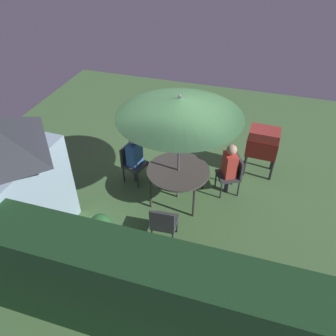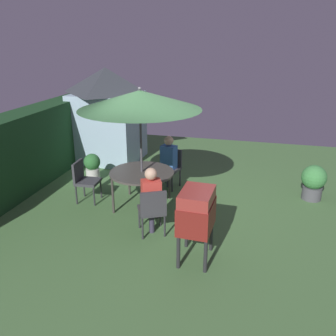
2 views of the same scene
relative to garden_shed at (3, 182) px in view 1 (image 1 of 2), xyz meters
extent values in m
plane|color=#47703D|center=(-2.57, -2.42, -1.33)|extent=(11.00, 11.00, 0.00)
cube|color=#193D1E|center=(-2.57, 1.08, -0.44)|extent=(6.88, 0.75, 1.78)
cube|color=#9EBCD1|center=(0.00, 0.00, -0.37)|extent=(1.65, 1.82, 1.92)
cylinder|color=#47423D|center=(-2.68, -1.89, -0.58)|extent=(1.33, 1.33, 0.04)
cylinder|color=#3C3834|center=(-3.14, -2.36, -0.97)|extent=(0.05, 0.05, 0.73)
cylinder|color=#3C3834|center=(-2.21, -2.36, -0.97)|extent=(0.05, 0.05, 0.73)
cylinder|color=#3C3834|center=(-3.14, -1.43, -0.97)|extent=(0.05, 0.05, 0.73)
cylinder|color=#3C3834|center=(-2.21, -1.43, -0.97)|extent=(0.05, 0.05, 0.73)
cylinder|color=#4C4C51|center=(-2.68, -1.89, -0.12)|extent=(0.04, 0.04, 2.43)
cone|color=#2D5633|center=(-2.68, -1.89, 0.91)|extent=(2.41, 2.41, 0.36)
sphere|color=#4C4C51|center=(-2.68, -1.89, 1.13)|extent=(0.06, 0.06, 0.06)
cube|color=maroon|center=(-4.30, -3.32, -0.56)|extent=(0.72, 0.53, 0.45)
cube|color=maroon|center=(-4.30, -3.32, -0.23)|extent=(0.69, 0.50, 0.20)
cylinder|color=#262628|center=(-4.61, -3.53, -1.06)|extent=(0.06, 0.06, 0.55)
cylinder|color=#262628|center=(-3.99, -3.53, -1.06)|extent=(0.06, 0.06, 0.55)
cylinder|color=#262628|center=(-4.61, -3.11, -1.06)|extent=(0.06, 0.06, 0.55)
cylinder|color=#262628|center=(-3.99, -3.11, -1.06)|extent=(0.06, 0.06, 0.55)
cube|color=#38383D|center=(-3.68, -2.41, -0.88)|extent=(0.62, 0.62, 0.06)
cube|color=#38383D|center=(-3.87, -2.50, -0.66)|extent=(0.25, 0.43, 0.45)
cylinder|color=#2C2C30|center=(-3.95, -2.32, -1.11)|extent=(0.04, 0.04, 0.45)
cylinder|color=#2C2C30|center=(-3.77, -2.67, -1.11)|extent=(0.04, 0.04, 0.45)
cylinder|color=#2C2C30|center=(-3.60, -2.14, -1.11)|extent=(0.04, 0.04, 0.45)
cylinder|color=#2C2C30|center=(-3.42, -2.49, -1.11)|extent=(0.04, 0.04, 0.45)
cube|color=#38383D|center=(-1.57, -2.19, -0.88)|extent=(0.56, 0.56, 0.06)
cube|color=#38383D|center=(-1.37, -2.24, -0.66)|extent=(0.17, 0.46, 0.45)
cylinder|color=#2C2C30|center=(-1.43, -2.43, -1.11)|extent=(0.04, 0.04, 0.45)
cylinder|color=#2C2C30|center=(-1.33, -2.04, -1.11)|extent=(0.04, 0.04, 0.45)
cylinder|color=#2C2C30|center=(-1.82, -2.33, -1.11)|extent=(0.04, 0.04, 0.45)
cylinder|color=#2C2C30|center=(-1.72, -1.94, -1.11)|extent=(0.04, 0.04, 0.45)
cube|color=#38383D|center=(-2.75, -0.69, -0.88)|extent=(0.49, 0.49, 0.06)
cube|color=#38383D|center=(-2.77, -0.48, -0.66)|extent=(0.46, 0.08, 0.45)
cylinder|color=#2C2C30|center=(-2.57, -0.48, -1.11)|extent=(0.04, 0.04, 0.45)
cylinder|color=#2C2C30|center=(-2.97, -0.51, -1.11)|extent=(0.04, 0.04, 0.45)
cylinder|color=#2C2C30|center=(-2.54, -0.88, -1.11)|extent=(0.04, 0.04, 0.45)
cylinder|color=#2C2C30|center=(-2.94, -0.91, -1.11)|extent=(0.04, 0.04, 0.45)
cylinder|color=silver|center=(-1.65, -0.25, -1.17)|extent=(0.34, 0.34, 0.32)
sphere|color=#2D6B33|center=(-1.65, -0.25, -0.84)|extent=(0.41, 0.41, 0.41)
cylinder|color=#4C4C51|center=(-1.43, -5.41, -1.19)|extent=(0.42, 0.42, 0.29)
sphere|color=#3D8442|center=(-1.43, -5.41, -0.81)|extent=(0.53, 0.53, 0.53)
cube|color=#CC3D33|center=(-3.68, -2.41, -0.58)|extent=(0.37, 0.41, 0.55)
sphere|color=tan|center=(-3.68, -2.41, -0.18)|extent=(0.22, 0.22, 0.22)
cylinder|color=#383347|center=(-3.68, -2.41, -1.09)|extent=(0.10, 0.10, 0.48)
cube|color=#3866B2|center=(-1.57, -2.19, -0.58)|extent=(0.32, 0.39, 0.55)
sphere|color=tan|center=(-1.57, -2.19, -0.18)|extent=(0.22, 0.22, 0.22)
cylinder|color=#383347|center=(-1.57, -2.19, -1.09)|extent=(0.10, 0.10, 0.48)
camera|label=1|loc=(-4.06, 3.39, 3.78)|focal=35.54mm
camera|label=2|loc=(-9.15, -4.12, 2.05)|focal=37.95mm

